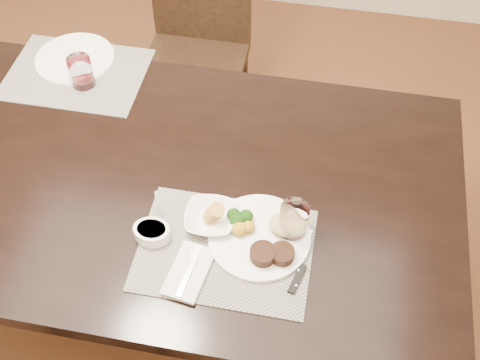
% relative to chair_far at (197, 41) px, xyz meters
% --- Properties ---
extents(ground_plane, '(4.50, 4.50, 0.00)m').
position_rel_chair_far_xyz_m(ground_plane, '(0.00, -0.93, -0.50)').
color(ground_plane, '#4F2D19').
rests_on(ground_plane, ground).
extents(dining_table, '(2.00, 1.00, 0.75)m').
position_rel_chair_far_xyz_m(dining_table, '(0.00, -0.93, 0.16)').
color(dining_table, black).
rests_on(dining_table, ground).
extents(chair_far, '(0.42, 0.42, 0.90)m').
position_rel_chair_far_xyz_m(chair_far, '(0.00, 0.00, 0.00)').
color(chair_far, black).
rests_on(chair_far, ground).
extents(placemat_near, '(0.46, 0.34, 0.00)m').
position_rel_chair_far_xyz_m(placemat_near, '(0.36, -1.14, 0.25)').
color(placemat_near, gray).
rests_on(placemat_near, dining_table).
extents(placemat_far, '(0.46, 0.34, 0.00)m').
position_rel_chair_far_xyz_m(placemat_far, '(-0.28, -0.55, 0.25)').
color(placemat_far, gray).
rests_on(placemat_far, dining_table).
extents(dinner_plate, '(0.28, 0.28, 0.05)m').
position_rel_chair_far_xyz_m(dinner_plate, '(0.46, -1.09, 0.27)').
color(dinner_plate, white).
rests_on(dinner_plate, placemat_near).
extents(napkin_fork, '(0.12, 0.18, 0.02)m').
position_rel_chair_far_xyz_m(napkin_fork, '(0.28, -1.23, 0.26)').
color(napkin_fork, silver).
rests_on(napkin_fork, placemat_near).
extents(steak_knife, '(0.05, 0.21, 0.01)m').
position_rel_chair_far_xyz_m(steak_knife, '(0.56, -1.17, 0.26)').
color(steak_knife, silver).
rests_on(steak_knife, placemat_near).
extents(cracker_bowl, '(0.15, 0.15, 0.06)m').
position_rel_chair_far_xyz_m(cracker_bowl, '(0.30, -1.06, 0.27)').
color(cracker_bowl, white).
rests_on(cracker_bowl, placemat_near).
extents(sauce_ramekin, '(0.10, 0.15, 0.08)m').
position_rel_chair_far_xyz_m(sauce_ramekin, '(0.16, -1.14, 0.27)').
color(sauce_ramekin, white).
rests_on(sauce_ramekin, placemat_near).
extents(wine_glass_near, '(0.08, 0.08, 0.11)m').
position_rel_chair_far_xyz_m(wine_glass_near, '(0.53, -1.05, 0.30)').
color(wine_glass_near, white).
rests_on(wine_glass_near, placemat_near).
extents(far_plate, '(0.27, 0.27, 0.01)m').
position_rel_chair_far_xyz_m(far_plate, '(-0.30, -0.48, 0.26)').
color(far_plate, white).
rests_on(far_plate, placemat_far).
extents(wine_glass_far, '(0.08, 0.08, 0.11)m').
position_rel_chair_far_xyz_m(wine_glass_far, '(-0.23, -0.59, 0.30)').
color(wine_glass_far, white).
rests_on(wine_glass_far, placemat_far).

